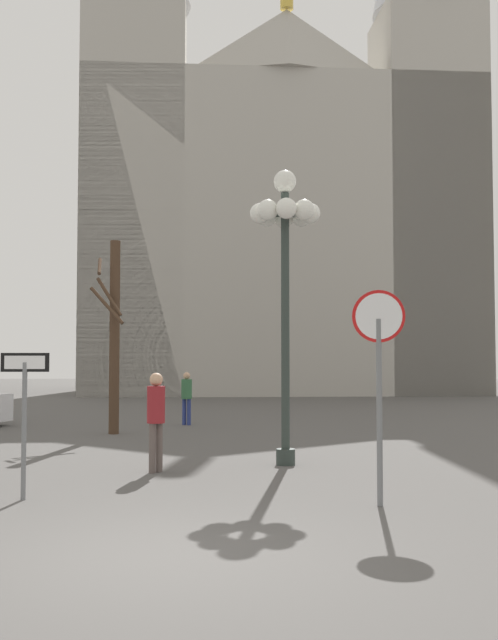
{
  "coord_description": "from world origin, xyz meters",
  "views": [
    {
      "loc": [
        0.82,
        -7.64,
        2.04
      ],
      "look_at": [
        0.73,
        18.13,
        3.32
      ],
      "focal_mm": 41.48,
      "sensor_mm": 36.0,
      "label": 1
    }
  ],
  "objects_px": {
    "pedestrian_walking": "(158,412)",
    "pedestrian_standing": "(189,393)",
    "stop_sign": "(381,356)",
    "street_lamp": "(288,242)",
    "one_way_arrow_sign": "(27,403)",
    "cathedral": "(281,183)",
    "bare_tree": "(116,333)"
  },
  "relations": [
    {
      "from": "street_lamp",
      "to": "cathedral",
      "type": "bearing_deg",
      "value": 87.94
    },
    {
      "from": "pedestrian_walking",
      "to": "pedestrian_standing",
      "type": "relative_size",
      "value": 1.11
    },
    {
      "from": "stop_sign",
      "to": "bare_tree",
      "type": "bearing_deg",
      "value": 119.88
    },
    {
      "from": "pedestrian_walking",
      "to": "bare_tree",
      "type": "bearing_deg",
      "value": 106.74
    },
    {
      "from": "stop_sign",
      "to": "one_way_arrow_sign",
      "type": "xyz_separation_m",
      "value": [
        -5.02,
        0.42,
        -0.68
      ]
    },
    {
      "from": "pedestrian_walking",
      "to": "pedestrian_standing",
      "type": "distance_m",
      "value": 9.01
    },
    {
      "from": "cathedral",
      "to": "stop_sign",
      "type": "height_order",
      "value": "cathedral"
    },
    {
      "from": "pedestrian_standing",
      "to": "street_lamp",
      "type": "bearing_deg",
      "value": -72.47
    },
    {
      "from": "one_way_arrow_sign",
      "to": "pedestrian_standing",
      "type": "xyz_separation_m",
      "value": [
        1.36,
        11.5,
        -0.43
      ]
    },
    {
      "from": "street_lamp",
      "to": "bare_tree",
      "type": "xyz_separation_m",
      "value": [
        -4.28,
        5.55,
        -1.57
      ]
    },
    {
      "from": "street_lamp",
      "to": "pedestrian_standing",
      "type": "bearing_deg",
      "value": 107.53
    },
    {
      "from": "pedestrian_standing",
      "to": "cathedral",
      "type": "bearing_deg",
      "value": 80.08
    },
    {
      "from": "stop_sign",
      "to": "pedestrian_standing",
      "type": "bearing_deg",
      "value": 107.08
    },
    {
      "from": "cathedral",
      "to": "pedestrian_walking",
      "type": "distance_m",
      "value": 31.7
    },
    {
      "from": "cathedral",
      "to": "one_way_arrow_sign",
      "type": "xyz_separation_m",
      "value": [
        -4.94,
        -31.99,
        -10.8
      ]
    },
    {
      "from": "cathedral",
      "to": "pedestrian_walking",
      "type": "relative_size",
      "value": 21.68
    },
    {
      "from": "cathedral",
      "to": "one_way_arrow_sign",
      "type": "height_order",
      "value": "cathedral"
    },
    {
      "from": "cathedral",
      "to": "bare_tree",
      "type": "height_order",
      "value": "cathedral"
    },
    {
      "from": "cathedral",
      "to": "street_lamp",
      "type": "height_order",
      "value": "cathedral"
    },
    {
      "from": "stop_sign",
      "to": "pedestrian_walking",
      "type": "bearing_deg",
      "value": 139.78
    },
    {
      "from": "stop_sign",
      "to": "street_lamp",
      "type": "xyz_separation_m",
      "value": [
        -1.11,
        3.83,
        2.18
      ]
    },
    {
      "from": "bare_tree",
      "to": "pedestrian_standing",
      "type": "relative_size",
      "value": 3.26
    },
    {
      "from": "cathedral",
      "to": "street_lamp",
      "type": "relative_size",
      "value": 6.76
    },
    {
      "from": "street_lamp",
      "to": "pedestrian_walking",
      "type": "xyz_separation_m",
      "value": [
        -2.34,
        -0.91,
        -3.17
      ]
    },
    {
      "from": "bare_tree",
      "to": "pedestrian_standing",
      "type": "height_order",
      "value": "bare_tree"
    },
    {
      "from": "stop_sign",
      "to": "street_lamp",
      "type": "distance_m",
      "value": 4.54
    },
    {
      "from": "stop_sign",
      "to": "pedestrian_walking",
      "type": "relative_size",
      "value": 1.69
    },
    {
      "from": "street_lamp",
      "to": "pedestrian_walking",
      "type": "height_order",
      "value": "street_lamp"
    },
    {
      "from": "cathedral",
      "to": "one_way_arrow_sign",
      "type": "distance_m",
      "value": 34.12
    },
    {
      "from": "cathedral",
      "to": "street_lamp",
      "type": "distance_m",
      "value": 29.69
    },
    {
      "from": "one_way_arrow_sign",
      "to": "pedestrian_standing",
      "type": "distance_m",
      "value": 11.59
    },
    {
      "from": "stop_sign",
      "to": "one_way_arrow_sign",
      "type": "height_order",
      "value": "stop_sign"
    }
  ]
}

